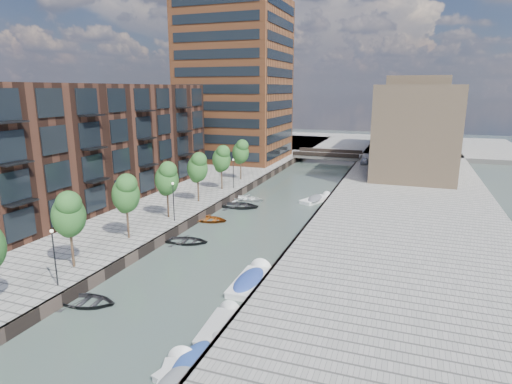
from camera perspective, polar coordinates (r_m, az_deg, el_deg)
The scene contains 31 objects.
water at distance 57.33m, azimuth 3.65°, elevation -1.02°, with size 300.00×300.00×0.00m, color #38473F.
quay_left at distance 75.30m, azimuth -23.68°, elevation 1.78°, with size 60.00×140.00×1.00m, color gray.
quay_right at distance 55.13m, azimuth 19.84°, elevation -1.88°, with size 20.00×140.00×1.00m, color gray.
quay_wall_left at distance 59.13m, azimuth -2.03°, elevation -0.04°, with size 0.25×140.00×1.00m, color #332823.
quay_wall_right at distance 55.89m, azimuth 9.67°, elevation -1.04°, with size 0.25×140.00×1.00m, color #332823.
far_closure at distance 115.20m, azimuth 12.08°, elevation 6.36°, with size 80.00×40.00×1.00m, color gray.
apartment_block at distance 56.26m, azimuth -19.38°, elevation 6.26°, with size 8.00×38.00×14.00m, color #311A13.
tower at distance 84.74m, azimuth -2.72°, elevation 14.64°, with size 18.00×18.00×30.00m, color brown.
tan_block_near at distance 75.61m, azimuth 20.43°, elevation 7.87°, with size 12.00×25.00×14.00m, color #9A7E5E.
tan_block_far at distance 101.48m, azimuth 20.45°, elevation 9.69°, with size 12.00×20.00×16.00m, color #9A7E5E.
bridge at distance 87.67m, azimuth 9.54°, elevation 4.85°, with size 13.00×6.00×1.30m.
tree_1 at distance 35.24m, azimuth -23.73°, elevation -2.60°, with size 2.50×2.50×5.95m.
tree_2 at distance 40.39m, azimuth -16.98°, elevation -0.07°, with size 2.50×2.50×5.95m.
tree_3 at distance 46.04m, azimuth -11.83°, elevation 1.86°, with size 2.50×2.50×5.95m.
tree_4 at distance 52.01m, azimuth -7.82°, elevation 3.36°, with size 2.50×2.50×5.95m.
tree_5 at distance 58.21m, azimuth -4.64°, elevation 4.53°, with size 2.50×2.50×5.95m.
tree_6 at distance 64.58m, azimuth -2.07°, elevation 5.46°, with size 2.50×2.50×5.95m.
lamp_0 at distance 32.88m, azimuth -25.34°, elevation -7.19°, with size 0.24×0.24×4.12m.
lamp_1 at distance 44.94m, azimuth -10.96°, elevation -0.73°, with size 0.24×0.24×4.12m.
lamp_2 at distance 58.91m, azimuth -3.05°, elevation 2.89°, with size 0.24×0.24×4.12m.
sloop_0 at distance 32.60m, azimuth -21.63°, elevation -13.73°, with size 3.03×4.25×0.88m, color black.
sloop_1 at distance 41.95m, azimuth -9.18°, elevation -6.72°, with size 3.00×4.20×0.87m, color black.
sloop_2 at distance 48.31m, azimuth -6.35°, elevation -3.88°, with size 3.10×4.34×0.90m, color #8D3E0F.
sloop_3 at distance 56.74m, azimuth -1.17°, elevation -1.15°, with size 3.29×4.60×0.95m, color silver.
sloop_4 at distance 53.37m, azimuth -2.22°, elevation -2.11°, with size 3.57×5.00×1.03m, color #232326.
motorboat_0 at distance 25.05m, azimuth -7.84°, elevation -21.24°, with size 2.72×4.81×1.52m.
motorboat_1 at distance 23.68m, azimuth -10.75°, elevation -23.67°, with size 3.14×5.02×1.59m.
motorboat_2 at distance 28.11m, azimuth -4.68°, elevation -17.17°, with size 1.87×4.59×1.50m.
motorboat_3 at distance 33.34m, azimuth -0.65°, elevation -11.64°, with size 2.05×5.61×1.86m.
motorboat_4 at distance 57.09m, azimuth 8.16°, elevation -0.98°, with size 3.73×5.36×1.70m.
car at distance 80.95m, azimuth 14.26°, elevation 4.04°, with size 1.36×3.37×1.15m, color #B5B7BA.
Camera 1 is at (15.31, -13.33, 14.45)m, focal length 30.00 mm.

